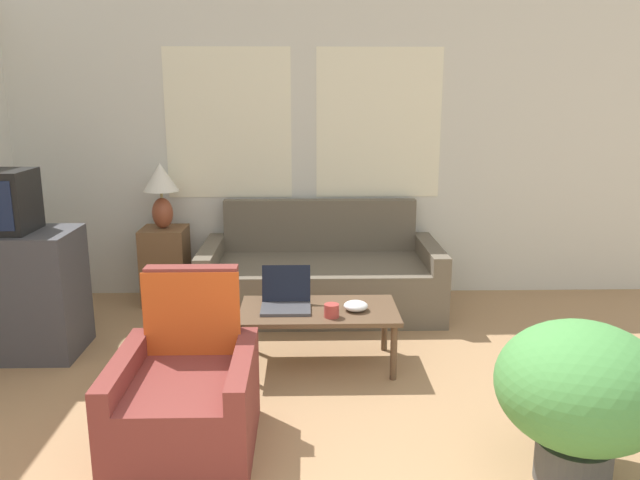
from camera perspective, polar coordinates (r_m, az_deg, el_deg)
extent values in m
cube|color=silver|center=(5.62, -0.66, 8.06)|extent=(6.29, 0.05, 2.60)
cube|color=white|center=(5.61, -8.37, 10.47)|extent=(1.10, 0.01, 1.30)
cube|color=white|center=(5.61, 5.39, 10.55)|extent=(1.10, 0.01, 1.30)
cube|color=#665B4C|center=(5.28, 0.09, -4.31)|extent=(1.70, 0.95, 0.43)
cube|color=#665B4C|center=(5.62, -0.01, -0.79)|extent=(1.70, 0.12, 0.89)
cube|color=#665B4C|center=(5.32, -9.90, -3.55)|extent=(0.14, 0.95, 0.58)
cube|color=#665B4C|center=(5.36, 9.99, -3.41)|extent=(0.14, 0.95, 0.58)
cube|color=brown|center=(3.40, -12.20, -15.33)|extent=(0.50, 0.79, 0.40)
cube|color=brown|center=(3.60, -11.37, -9.25)|extent=(0.50, 0.10, 0.89)
cube|color=brown|center=(3.44, -17.34, -14.16)|extent=(0.10, 0.79, 0.52)
cube|color=brown|center=(3.33, -6.98, -14.59)|extent=(0.10, 0.79, 0.52)
cube|color=#D1511E|center=(3.51, -11.60, -7.98)|extent=(0.53, 0.01, 0.64)
cube|color=#424247|center=(4.89, -26.34, -4.38)|extent=(0.92, 0.55, 0.89)
cube|color=black|center=(4.75, -27.14, 3.18)|extent=(0.40, 0.39, 0.42)
cube|color=brown|center=(5.64, -13.93, -2.28)|extent=(0.38, 0.38, 0.67)
ellipsoid|color=brown|center=(5.53, -14.20, 2.41)|extent=(0.18, 0.18, 0.26)
cylinder|color=tan|center=(5.50, -14.29, 4.06)|extent=(0.02, 0.02, 0.06)
cone|color=white|center=(5.48, -14.38, 5.59)|extent=(0.30, 0.30, 0.24)
cube|color=brown|center=(4.21, -0.11, -6.49)|extent=(1.06, 0.57, 0.03)
cylinder|color=brown|center=(4.08, -6.87, -10.29)|extent=(0.04, 0.04, 0.37)
cylinder|color=brown|center=(4.10, 6.75, -10.16)|extent=(0.04, 0.04, 0.37)
cylinder|color=brown|center=(4.52, -6.30, -7.89)|extent=(0.04, 0.04, 0.37)
cylinder|color=brown|center=(4.54, 5.92, -7.79)|extent=(0.04, 0.04, 0.37)
cube|color=#47474C|center=(4.18, -3.15, -6.31)|extent=(0.33, 0.25, 0.02)
cube|color=black|center=(4.28, -3.11, -3.97)|extent=(0.33, 0.08, 0.24)
cylinder|color=#B23D38|center=(4.04, 1.07, -6.47)|extent=(0.10, 0.10, 0.09)
ellipsoid|color=white|center=(4.17, 3.29, -6.03)|extent=(0.16, 0.16, 0.06)
cylinder|color=#4C4C4C|center=(3.37, 22.11, -18.26)|extent=(0.35, 0.35, 0.21)
ellipsoid|color=#4C9347|center=(3.19, 22.75, -12.14)|extent=(0.78, 0.78, 0.59)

